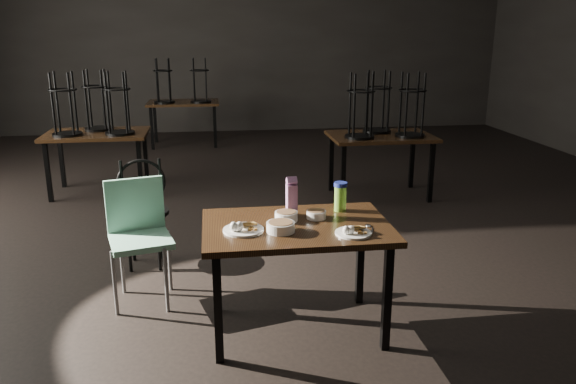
{
  "coord_description": "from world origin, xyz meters",
  "views": [
    {
      "loc": [
        -0.73,
        -5.05,
        1.96
      ],
      "look_at": [
        -0.21,
        -1.3,
        0.85
      ],
      "focal_mm": 35.0,
      "sensor_mm": 36.0,
      "label": 1
    }
  ],
  "objects": [
    {
      "name": "bg_table_far",
      "position": [
        -1.19,
        4.67,
        0.75
      ],
      "size": [
        1.2,
        0.8,
        1.48
      ],
      "color": "black",
      "rests_on": "ground"
    },
    {
      "name": "school_chair",
      "position": [
        -1.28,
        -1.1,
        0.55
      ],
      "size": [
        0.51,
        0.51,
        0.91
      ],
      "rotation": [
        0.0,
        0.0,
        0.25
      ],
      "color": "#6DAA8F",
      "rests_on": "ground"
    },
    {
      "name": "bentwood_chair",
      "position": [
        -1.33,
        -0.41,
        0.53
      ],
      "size": [
        0.44,
        0.43,
        0.89
      ],
      "rotation": [
        0.0,
        0.0,
        0.12
      ],
      "color": "black",
      "rests_on": "ground"
    },
    {
      "name": "bg_table_left",
      "position": [
        -2.1,
        1.85,
        0.78
      ],
      "size": [
        1.2,
        0.8,
        1.48
      ],
      "color": "black",
      "rests_on": "ground"
    },
    {
      "name": "juice_carton",
      "position": [
        -0.22,
        -1.53,
        0.88
      ],
      "size": [
        0.07,
        0.07,
        0.27
      ],
      "color": "#7F1770",
      "rests_on": "main_table"
    },
    {
      "name": "bg_table_right",
      "position": [
        1.25,
        1.24,
        0.78
      ],
      "size": [
        1.2,
        0.8,
        1.48
      ],
      "color": "black",
      "rests_on": "ground"
    },
    {
      "name": "spoon",
      "position": [
        0.23,
        -1.82,
        0.75
      ],
      "size": [
        0.05,
        0.18,
        0.01
      ],
      "color": "silver",
      "rests_on": "main_table"
    },
    {
      "name": "bowl_near",
      "position": [
        -0.27,
        -1.62,
        0.78
      ],
      "size": [
        0.15,
        0.15,
        0.06
      ],
      "color": "white",
      "rests_on": "main_table"
    },
    {
      "name": "bowl_far",
      "position": [
        -0.06,
        -1.6,
        0.78
      ],
      "size": [
        0.13,
        0.13,
        0.05
      ],
      "color": "white",
      "rests_on": "main_table"
    },
    {
      "name": "water_bottle",
      "position": [
        0.13,
        -1.47,
        0.85
      ],
      "size": [
        0.09,
        0.09,
        0.2
      ],
      "color": "#7ABE38",
      "rests_on": "main_table"
    },
    {
      "name": "bowl_big",
      "position": [
        -0.33,
        -1.82,
        0.78
      ],
      "size": [
        0.18,
        0.18,
        0.06
      ],
      "color": "white",
      "rests_on": "main_table"
    },
    {
      "name": "main_table",
      "position": [
        -0.21,
        -1.7,
        0.67
      ],
      "size": [
        1.2,
        0.8,
        0.75
      ],
      "color": "black",
      "rests_on": "ground"
    },
    {
      "name": "plate_right",
      "position": [
        0.1,
        -1.93,
        0.77
      ],
      "size": [
        0.22,
        0.22,
        0.07
      ],
      "color": "white",
      "rests_on": "main_table"
    },
    {
      "name": "plate_left",
      "position": [
        -0.56,
        -1.78,
        0.77
      ],
      "size": [
        0.25,
        0.25,
        0.08
      ],
      "color": "white",
      "rests_on": "main_table"
    }
  ]
}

